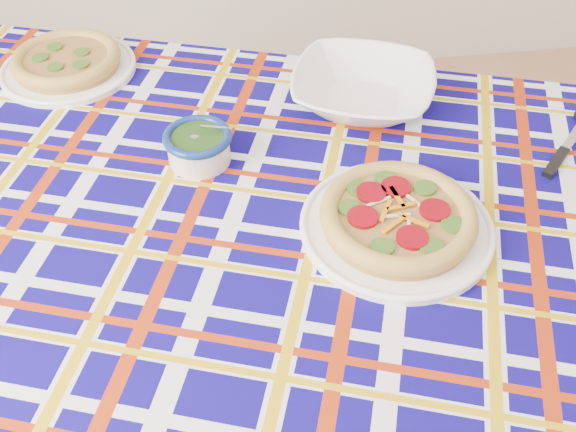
{
  "coord_description": "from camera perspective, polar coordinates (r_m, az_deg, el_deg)",
  "views": [
    {
      "loc": [
        -0.46,
        -0.45,
        1.51
      ],
      "look_at": [
        -0.35,
        0.29,
        0.78
      ],
      "focal_mm": 40.0,
      "sensor_mm": 36.0,
      "label": 1
    }
  ],
  "objects": [
    {
      "name": "dining_table",
      "position": [
        1.14,
        -0.89,
        -2.51
      ],
      "size": [
        1.84,
        1.48,
        0.75
      ],
      "rotation": [
        0.0,
        0.0,
        -0.34
      ],
      "color": "brown",
      "rests_on": "floor"
    },
    {
      "name": "tablecloth",
      "position": [
        1.12,
        -0.9,
        -1.65
      ],
      "size": [
        1.88,
        1.52,
        0.11
      ],
      "primitive_type": null,
      "rotation": [
        0.0,
        0.0,
        -0.34
      ],
      "color": "#0C0560",
      "rests_on": "dining_table"
    },
    {
      "name": "main_focaccia_plate",
      "position": [
        1.05,
        9.75,
        -0.04
      ],
      "size": [
        0.38,
        0.38,
        0.06
      ],
      "primitive_type": null,
      "rotation": [
        0.0,
        0.0,
        -0.18
      ],
      "color": "olive",
      "rests_on": "tablecloth"
    },
    {
      "name": "pesto_bowl",
      "position": [
        1.18,
        -7.99,
        6.35
      ],
      "size": [
        0.17,
        0.17,
        0.07
      ],
      "primitive_type": null,
      "rotation": [
        0.0,
        0.0,
        -0.42
      ],
      "color": "black",
      "rests_on": "tablecloth"
    },
    {
      "name": "serving_bowl",
      "position": [
        1.32,
        6.66,
        11.15
      ],
      "size": [
        0.37,
        0.37,
        0.07
      ],
      "primitive_type": "imported",
      "rotation": [
        0.0,
        0.0,
        -0.37
      ],
      "color": "white",
      "rests_on": "tablecloth"
    },
    {
      "name": "second_focaccia_plate",
      "position": [
        1.5,
        -19.08,
        12.94
      ],
      "size": [
        0.38,
        0.38,
        0.05
      ],
      "primitive_type": null,
      "rotation": [
        0.0,
        0.0,
        -0.34
      ],
      "color": "olive",
      "rests_on": "tablecloth"
    },
    {
      "name": "table_knife",
      "position": [
        1.36,
        24.13,
        6.63
      ],
      "size": [
        0.18,
        0.18,
        0.01
      ],
      "primitive_type": null,
      "rotation": [
        0.0,
        0.0,
        0.8
      ],
      "color": "silver",
      "rests_on": "tablecloth"
    }
  ]
}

